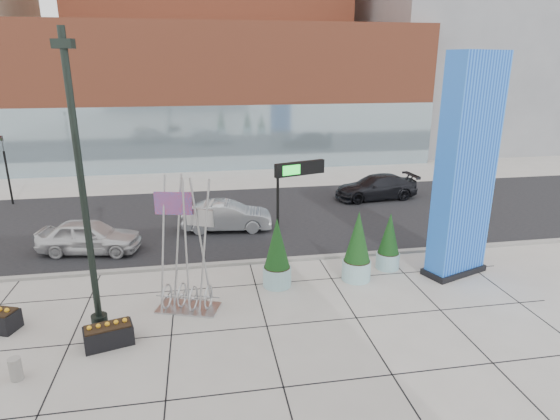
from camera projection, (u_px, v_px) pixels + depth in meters
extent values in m
plane|color=#9E9991|center=(233.00, 313.00, 15.78)|extent=(160.00, 160.00, 0.00)
cube|color=black|center=(219.00, 219.00, 25.17)|extent=(80.00, 12.00, 0.02)
cube|color=gray|center=(226.00, 264.00, 19.52)|extent=(80.00, 0.30, 0.12)
cube|color=#A94E31|center=(219.00, 94.00, 39.65)|extent=(34.00, 10.00, 11.00)
cube|color=#8CA5B2|center=(223.00, 138.00, 36.04)|extent=(34.00, 0.60, 5.00)
cube|color=slate|center=(463.00, 53.00, 47.36)|extent=(20.00, 18.00, 18.00)
cube|color=#0C3BBF|center=(466.00, 169.00, 17.58)|extent=(2.54, 1.71, 8.51)
cube|color=black|center=(453.00, 270.00, 18.82)|extent=(2.79, 1.95, 0.24)
cylinder|color=black|center=(83.00, 193.00, 13.39)|extent=(0.20, 0.20, 9.01)
cylinder|color=black|center=(100.00, 323.00, 14.66)|extent=(0.50, 0.50, 0.56)
cube|color=black|center=(63.00, 44.00, 12.17)|extent=(0.61, 0.39, 0.25)
cube|color=#B4B6B9|center=(188.00, 308.00, 16.08)|extent=(2.30, 1.65, 0.06)
cylinder|color=#B4B6B9|center=(163.00, 248.00, 15.10)|extent=(0.08, 0.08, 4.71)
cylinder|color=#B4B6B9|center=(176.00, 244.00, 15.47)|extent=(0.08, 0.08, 4.71)
cylinder|color=#B4B6B9|center=(187.00, 246.00, 15.31)|extent=(0.08, 0.08, 4.71)
cylinder|color=#B4B6B9|center=(200.00, 242.00, 15.64)|extent=(0.08, 0.08, 4.71)
cylinder|color=#B4B6B9|center=(208.00, 246.00, 15.28)|extent=(0.08, 0.08, 4.71)
torus|color=#B4B6B9|center=(166.00, 300.00, 15.75)|extent=(0.34, 0.83, 0.86)
torus|color=#B4B6B9|center=(181.00, 296.00, 16.00)|extent=(0.34, 0.83, 0.86)
torus|color=#B4B6B9|center=(195.00, 297.00, 15.90)|extent=(0.34, 0.83, 0.86)
torus|color=#B4B6B9|center=(208.00, 294.00, 16.16)|extent=(0.34, 0.83, 0.86)
cube|color=red|center=(172.00, 204.00, 14.91)|extent=(1.20, 0.36, 0.75)
cube|color=#B4B6B9|center=(200.00, 216.00, 15.28)|extent=(0.88, 0.43, 0.57)
cylinder|color=gray|center=(16.00, 369.00, 12.40)|extent=(0.33, 0.33, 0.64)
cylinder|color=black|center=(278.00, 222.00, 18.07)|extent=(0.11, 0.11, 4.43)
cube|color=black|center=(303.00, 170.00, 17.62)|extent=(2.07, 0.82, 0.53)
cube|color=#19D833|center=(292.00, 171.00, 17.44)|extent=(0.71, 0.24, 0.37)
cylinder|color=#97C5CB|center=(388.00, 260.00, 19.17)|extent=(0.95, 0.95, 0.66)
cylinder|color=black|center=(388.00, 253.00, 19.07)|extent=(0.87, 0.87, 0.06)
cone|color=black|center=(390.00, 233.00, 18.82)|extent=(0.85, 0.85, 1.71)
cylinder|color=#97C5CB|center=(356.00, 270.00, 18.15)|extent=(1.11, 1.11, 0.78)
cylinder|color=black|center=(357.00, 261.00, 18.04)|extent=(1.02, 1.02, 0.07)
cone|color=black|center=(358.00, 237.00, 17.73)|extent=(1.00, 1.00, 2.00)
cylinder|color=#97C5CB|center=(277.00, 276.00, 17.65)|extent=(1.07, 1.07, 0.75)
cylinder|color=black|center=(277.00, 267.00, 17.54)|extent=(0.99, 0.99, 0.06)
cone|color=black|center=(277.00, 243.00, 17.24)|extent=(0.97, 0.97, 1.93)
cube|color=black|center=(109.00, 336.00, 13.94)|extent=(1.53, 1.05, 0.60)
cube|color=black|center=(108.00, 326.00, 13.85)|extent=(1.41, 0.93, 0.06)
imported|color=silver|center=(89.00, 237.00, 20.63)|extent=(4.62, 2.49, 1.49)
imported|color=#999CA0|center=(227.00, 216.00, 23.42)|extent=(4.53, 1.96, 1.45)
imported|color=black|center=(376.00, 187.00, 28.81)|extent=(5.24, 2.48, 1.47)
cylinder|color=black|center=(8.00, 178.00, 27.43)|extent=(0.12, 0.12, 3.20)
imported|color=black|center=(2.00, 143.00, 26.81)|extent=(0.15, 0.18, 0.90)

